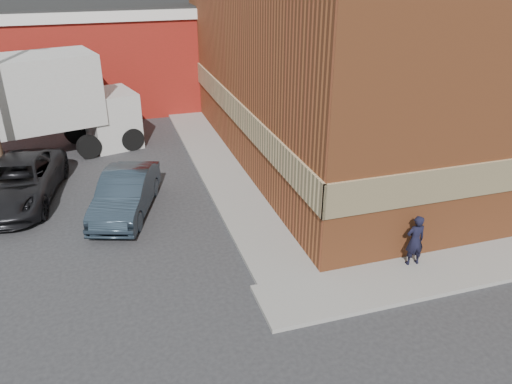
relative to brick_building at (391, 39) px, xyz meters
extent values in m
plane|color=#28282B|center=(-8.50, -9.00, -4.68)|extent=(90.00, 90.00, 0.00)
cube|color=brown|center=(0.00, 0.00, -0.18)|extent=(14.00, 18.00, 9.00)
cube|color=#CFB57F|center=(-7.04, 0.00, -2.38)|extent=(0.08, 18.16, 1.00)
cube|color=gray|center=(-7.90, 0.00, -4.62)|extent=(1.80, 18.00, 0.12)
cube|color=maroon|center=(-14.50, 11.00, -2.18)|extent=(16.00, 8.00, 5.00)
cube|color=silver|center=(-14.50, 11.00, 0.57)|extent=(16.30, 8.30, 0.50)
cube|color=black|center=(-14.50, 11.00, 0.87)|extent=(16.00, 8.00, 0.10)
imported|color=black|center=(-4.35, -9.35, -3.81)|extent=(0.57, 0.38, 1.51)
imported|color=#283542|center=(-11.75, -3.59, -3.96)|extent=(2.80, 4.62, 1.44)
imported|color=black|center=(-15.31, -1.57, -3.93)|extent=(3.34, 5.77, 1.51)
cube|color=beige|center=(-15.59, 2.50, -1.81)|extent=(7.22, 4.31, 2.93)
cube|color=#1E721F|center=(-15.25, 1.19, -2.26)|extent=(6.33, 1.66, 0.90)
cube|color=beige|center=(-11.34, 3.61, -3.44)|extent=(2.58, 2.91, 2.48)
cylinder|color=black|center=(-12.91, 2.04, -4.18)|extent=(1.07, 0.58, 1.01)
cylinder|color=black|center=(-13.48, 4.22, -4.18)|extent=(1.07, 0.58, 1.01)
cylinder|color=black|center=(-11.06, 2.52, -4.18)|extent=(1.07, 0.58, 1.01)
cylinder|color=black|center=(-11.63, 4.70, -4.18)|extent=(1.07, 0.58, 1.01)
camera|label=1|loc=(-12.05, -19.31, 3.34)|focal=35.00mm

